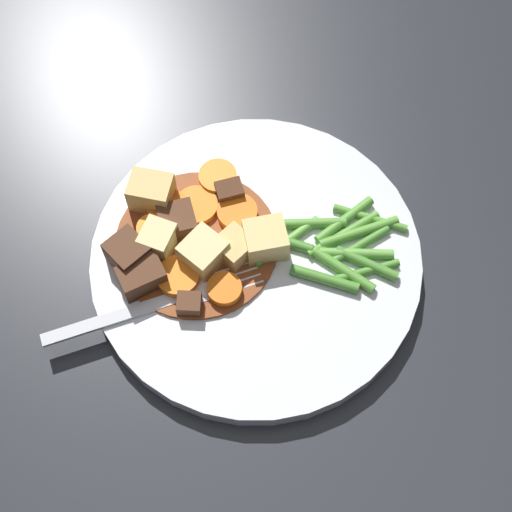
{
  "coord_description": "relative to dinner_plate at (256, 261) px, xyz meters",
  "views": [
    {
      "loc": [
        -0.03,
        0.27,
        0.58
      ],
      "look_at": [
        0.0,
        0.0,
        0.02
      ],
      "focal_mm": 54.79,
      "sensor_mm": 36.0,
      "label": 1
    }
  ],
  "objects": [
    {
      "name": "meat_chunk_4",
      "position": [
        0.05,
        0.05,
        0.02
      ],
      "size": [
        0.02,
        0.02,
        0.01
      ],
      "primitive_type": "cube",
      "rotation": [
        0.0,
        0.0,
        4.77
      ],
      "color": "#56331E",
      "rests_on": "dinner_plate"
    },
    {
      "name": "green_bean_7",
      "position": [
        -0.07,
        -0.04,
        0.01
      ],
      "size": [
        0.05,
        0.05,
        0.01
      ],
      "primitive_type": "cylinder",
      "rotation": [
        0.0,
        1.57,
        0.79
      ],
      "color": "#599E38",
      "rests_on": "dinner_plate"
    },
    {
      "name": "potato_chunk_3",
      "position": [
        0.08,
        0.0,
        0.02
      ],
      "size": [
        0.03,
        0.03,
        0.03
      ],
      "primitive_type": "cube",
      "rotation": [
        0.0,
        0.0,
        6.01
      ],
      "color": "#EAD68C",
      "rests_on": "dinner_plate"
    },
    {
      "name": "meat_chunk_2",
      "position": [
        0.03,
        -0.05,
        0.02
      ],
      "size": [
        0.03,
        0.02,
        0.02
      ],
      "primitive_type": "cube",
      "rotation": [
        0.0,
        0.0,
        3.52
      ],
      "color": "#4C2B19",
      "rests_on": "dinner_plate"
    },
    {
      "name": "green_bean_5",
      "position": [
        -0.02,
        -0.01,
        0.01
      ],
      "size": [
        0.05,
        0.05,
        0.01
      ],
      "primitive_type": "cylinder",
      "rotation": [
        0.0,
        1.57,
        0.77
      ],
      "color": "#66AD42",
      "rests_on": "dinner_plate"
    },
    {
      "name": "green_bean_8",
      "position": [
        -0.08,
        -0.03,
        0.01
      ],
      "size": [
        0.06,
        0.04,
        0.01
      ],
      "primitive_type": "cylinder",
      "rotation": [
        0.0,
        1.57,
        0.44
      ],
      "color": "#599E38",
      "rests_on": "dinner_plate"
    },
    {
      "name": "carrot_slice_5",
      "position": [
        0.02,
        -0.03,
        0.01
      ],
      "size": [
        0.05,
        0.05,
        0.01
      ],
      "primitive_type": "cylinder",
      "rotation": [
        0.0,
        0.0,
        5.67
      ],
      "color": "orange",
      "rests_on": "dinner_plate"
    },
    {
      "name": "carrot_slice_4",
      "position": [
        0.08,
        -0.01,
        0.02
      ],
      "size": [
        0.03,
        0.03,
        0.01
      ],
      "primitive_type": "cylinder",
      "rotation": [
        0.0,
        0.0,
        0.24
      ],
      "color": "orange",
      "rests_on": "dinner_plate"
    },
    {
      "name": "dinner_plate",
      "position": [
        0.0,
        0.0,
        0.0
      ],
      "size": [
        0.27,
        0.27,
        0.02
      ],
      "primitive_type": "cylinder",
      "color": "white",
      "rests_on": "ground_plane"
    },
    {
      "name": "carrot_slice_6",
      "position": [
        0.07,
        -0.03,
        0.01
      ],
      "size": [
        0.04,
        0.04,
        0.01
      ],
      "primitive_type": "cylinder",
      "rotation": [
        0.0,
        0.0,
        3.4
      ],
      "color": "orange",
      "rests_on": "dinner_plate"
    },
    {
      "name": "carrot_slice_1",
      "position": [
        0.05,
        -0.04,
        0.01
      ],
      "size": [
        0.04,
        0.04,
        0.01
      ],
      "primitive_type": "cylinder",
      "rotation": [
        0.0,
        0.0,
        0.15
      ],
      "color": "orange",
      "rests_on": "dinner_plate"
    },
    {
      "name": "potato_chunk_4",
      "position": [
        0.02,
        0.0,
        0.02
      ],
      "size": [
        0.04,
        0.04,
        0.02
      ],
      "primitive_type": "cube",
      "rotation": [
        0.0,
        0.0,
        5.59
      ],
      "color": "#DBBC6B",
      "rests_on": "dinner_plate"
    },
    {
      "name": "green_bean_3",
      "position": [
        -0.01,
        -0.02,
        0.01
      ],
      "size": [
        0.06,
        0.02,
        0.01
      ],
      "primitive_type": "cylinder",
      "rotation": [
        0.0,
        1.57,
        -0.23
      ],
      "color": "#4C8E33",
      "rests_on": "dinner_plate"
    },
    {
      "name": "carrot_slice_2",
      "position": [
        0.02,
        0.03,
        0.01
      ],
      "size": [
        0.03,
        0.03,
        0.01
      ],
      "primitive_type": "cylinder",
      "rotation": [
        0.0,
        0.0,
        4.9
      ],
      "color": "orange",
      "rests_on": "dinner_plate"
    },
    {
      "name": "potato_chunk_0",
      "position": [
        0.09,
        -0.04,
        0.02
      ],
      "size": [
        0.04,
        0.03,
        0.03
      ],
      "primitive_type": "cube",
      "rotation": [
        0.0,
        0.0,
        4.6
      ],
      "color": "#DBBC6B",
      "rests_on": "dinner_plate"
    },
    {
      "name": "green_bean_4",
      "position": [
        -0.08,
        0.01,
        0.01
      ],
      "size": [
        0.06,
        0.03,
        0.01
      ],
      "primitive_type": "cylinder",
      "rotation": [
        0.0,
        1.57,
        0.38
      ],
      "color": "#4C8E33",
      "rests_on": "dinner_plate"
    },
    {
      "name": "fork",
      "position": [
        0.07,
        0.05,
        0.01
      ],
      "size": [
        0.17,
        0.09,
        0.0
      ],
      "color": "silver",
      "rests_on": "dinner_plate"
    },
    {
      "name": "stew_sauce",
      "position": [
        0.05,
        -0.01,
        0.01
      ],
      "size": [
        0.13,
        0.13,
        0.0
      ],
      "primitive_type": "cylinder",
      "color": "brown",
      "rests_on": "dinner_plate"
    },
    {
      "name": "meat_chunk_3",
      "position": [
        0.09,
        0.03,
        0.02
      ],
      "size": [
        0.04,
        0.04,
        0.02
      ],
      "primitive_type": "cube",
      "rotation": [
        0.0,
        0.0,
        0.56
      ],
      "color": "#56331E",
      "rests_on": "dinner_plate"
    },
    {
      "name": "meat_chunk_0",
      "position": [
        0.07,
        -0.02,
        0.02
      ],
      "size": [
        0.04,
        0.04,
        0.02
      ],
      "primitive_type": "cube",
      "rotation": [
        0.0,
        0.0,
        3.5
      ],
      "color": "#56331E",
      "rests_on": "dinner_plate"
    },
    {
      "name": "green_bean_10",
      "position": [
        -0.07,
        -0.02,
        0.01
      ],
      "size": [
        0.06,
        0.05,
        0.01
      ],
      "primitive_type": "cylinder",
      "rotation": [
        0.0,
        1.57,
        0.66
      ],
      "color": "#599E38",
      "rests_on": "dinner_plate"
    },
    {
      "name": "green_bean_6",
      "position": [
        -0.03,
        -0.03,
        0.01
      ],
      "size": [
        0.08,
        0.02,
        0.01
      ],
      "primitive_type": "cylinder",
      "rotation": [
        0.0,
        1.57,
        0.13
      ],
      "color": "#599E38",
      "rests_on": "dinner_plate"
    },
    {
      "name": "potato_chunk_1",
      "position": [
        0.04,
        0.01,
        0.02
      ],
      "size": [
        0.04,
        0.04,
        0.03
      ],
      "primitive_type": "cube",
      "rotation": [
        0.0,
        0.0,
        5.67
      ],
      "color": "#EAD68C",
      "rests_on": "dinner_plate"
    },
    {
      "name": "green_bean_2",
      "position": [
        -0.09,
        -0.0,
        0.01
      ],
      "size": [
        0.05,
        0.03,
        0.01
      ],
      "primitive_type": "cylinder",
      "rotation": [
        0.0,
        1.57,
        -0.37
      ],
      "color": "#4C8E33",
      "rests_on": "dinner_plate"
    },
    {
      "name": "carrot_slice_3",
      "position": [
        0.04,
        -0.07,
        0.01
      ],
      "size": [
        0.04,
        0.04,
        0.01
      ],
      "primitive_type": "cylinder",
      "rotation": [
        0.0,
        0.0,
        2.69
      ],
      "color": "orange",
      "rests_on": "dinner_plate"
    },
    {
      "name": "potato_chunk_2",
      "position": [
        -0.01,
        -0.01,
        0.02
      ],
      "size": [
        0.04,
        0.04,
        0.03
      ],
      "primitive_type": "cube",
      "rotation": [
        0.0,
        0.0,
        1.87
      ],
      "color": "#E5CC7A",
      "rests_on": "dinner_plate"
    },
    {
      "name": "green_bean_12",
      "position": [
        -0.09,
        -0.04,
        0.01
      ],
      "size": [
        0.06,
        0.02,
        0.01
      ],
      "primitive_type": "cylinder",
      "rotation": [
        0.0,
        1.57,
        -0.23
      ],
      "color": "#599E38",
      "rests_on": "dinner_plate"
    },
    {
      "name": "green_bean_9",
      "position": [
        -0.08,
        -0.02,
        0.01
      ],
      "size": [
        0.05,
        0.04,
        0.01
      ],
      "primitive_type": "cylinder",
      "rotation": [
        0.0,
        1.57,
        0.67
      ],
      "color": "#4C8E33",
      "rests_on": "dinner_plate"
    },
    {
      "name": "carrot_slice_0",
      "position": [
        0.06,
        0.03,
        0.01
      ],
      "size": [
        0.04,
        0.04,
        0.01
      ],
      "primitive_type": "cylinder",
      "rotation": [
        0.0,
        0.0,
        4.84
      ],
      "color": "orange",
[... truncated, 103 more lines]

